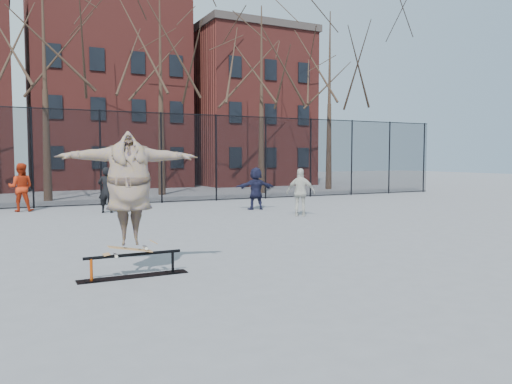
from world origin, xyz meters
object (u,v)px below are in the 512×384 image
skateboard (130,251)px  bystander_navy (256,188)px  skate_rail (134,268)px  bystander_red (21,187)px  skater (129,191)px  bystander_white (301,192)px  bystander_black (107,190)px

skateboard → bystander_navy: bystander_navy is taller
skate_rail → bystander_red: 12.22m
skater → bystander_red: bearing=107.4°
skateboard → bystander_red: bearing=96.4°
skateboard → bystander_white: 9.47m
bystander_black → bystander_navy: bystander_black is taller
skater → bystander_navy: bearing=63.5°
bystander_black → bystander_red: size_ratio=0.93×
skate_rail → skateboard: size_ratio=2.34×
skateboard → skater: (0.00, 0.00, 1.00)m
skate_rail → bystander_black: bearing=82.3°
bystander_black → bystander_navy: size_ratio=1.02×
skater → bystander_black: size_ratio=1.40×
skateboard → bystander_black: bystander_black is taller
skateboard → bystander_red: bystander_red is taller
bystander_red → bystander_white: bearing=157.4°
skater → bystander_navy: 11.16m
skate_rail → bystander_navy: 11.14m
bystander_red → bystander_navy: bearing=170.3°
skater → bystander_black: (1.43, 10.25, -0.62)m
bystander_black → bystander_white: bystander_black is taller
skateboard → bystander_red: (-1.35, 12.12, 0.45)m
skater → bystander_white: 9.48m
skateboard → bystander_white: (7.19, 6.15, 0.37)m
bystander_black → bystander_navy: bearing=-170.7°
bystander_black → bystander_navy: (5.38, -1.42, -0.02)m
skateboard → bystander_red: size_ratio=0.44×
bystander_black → bystander_white: (5.76, -4.09, -0.01)m
skate_rail → bystander_red: size_ratio=1.03×
skate_rail → bystander_navy: bearing=52.6°
bystander_navy → skateboard: bearing=64.0°
bystander_black → bystander_white: bearing=168.7°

